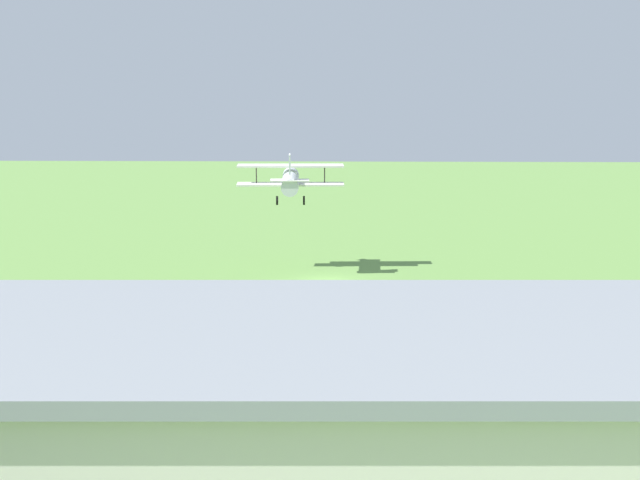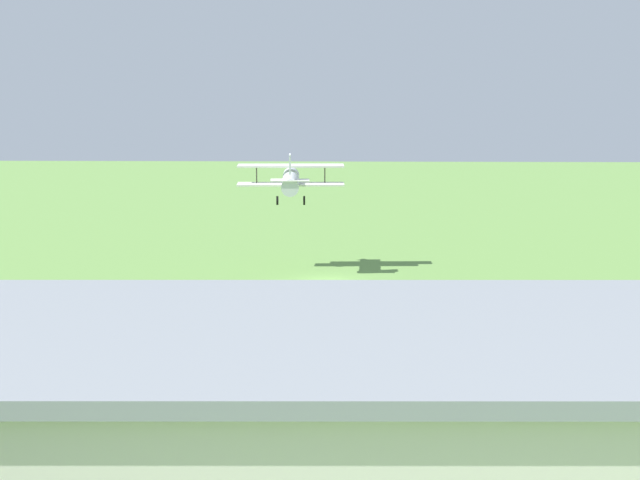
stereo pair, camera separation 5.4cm
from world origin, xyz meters
TOP-DOWN VIEW (x-y plane):
  - ground_plane at (0.00, 0.00)m, footprint 400.00×400.00m
  - hangar at (-4.42, 36.51)m, footprint 29.36×12.92m
  - biplane at (2.85, -3.99)m, footprint 7.70×6.95m
  - car_grey at (11.13, 25.33)m, footprint 2.05×4.69m
  - person_beside_truck at (3.81, 20.84)m, footprint 0.54×0.54m
  - person_crossing_taxiway at (6.53, 20.02)m, footprint 0.39×0.39m

SIDE VIEW (x-z plane):
  - ground_plane at x=0.00m, z-range 0.00..0.00m
  - person_beside_truck at x=3.81m, z-range 0.00..1.75m
  - person_crossing_taxiway at x=6.53m, z-range 0.00..1.75m
  - car_grey at x=11.13m, z-range 0.02..1.75m
  - hangar at x=-4.42m, z-range 0.01..5.63m
  - biplane at x=2.85m, z-range 4.58..8.32m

